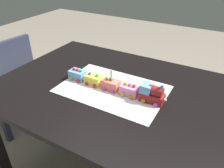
# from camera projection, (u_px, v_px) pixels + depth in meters

# --- Properties ---
(dining_table) EXTENTS (1.40, 1.00, 0.74)m
(dining_table) POSITION_uv_depth(u_px,v_px,m) (114.00, 103.00, 1.34)
(dining_table) COLOR black
(dining_table) RESTS_ON ground
(chair) EXTENTS (0.44, 0.44, 0.86)m
(chair) POSITION_uv_depth(u_px,v_px,m) (8.00, 82.00, 1.86)
(chair) COLOR #2D3347
(chair) RESTS_ON ground
(cake_board) EXTENTS (0.60, 0.40, 0.00)m
(cake_board) POSITION_uv_depth(u_px,v_px,m) (112.00, 89.00, 1.27)
(cake_board) COLOR silver
(cake_board) RESTS_ON dining_table
(cake_locomotive) EXTENTS (0.14, 0.08, 0.12)m
(cake_locomotive) POSITION_uv_depth(u_px,v_px,m) (152.00, 94.00, 1.14)
(cake_locomotive) COLOR maroon
(cake_locomotive) RESTS_ON cake_board
(cake_car_hopper_bubblegum) EXTENTS (0.10, 0.08, 0.07)m
(cake_car_hopper_bubblegum) POSITION_uv_depth(u_px,v_px,m) (130.00, 90.00, 1.20)
(cake_car_hopper_bubblegum) COLOR pink
(cake_car_hopper_bubblegum) RESTS_ON cake_board
(cake_car_flatbed_coral) EXTENTS (0.10, 0.08, 0.07)m
(cake_car_flatbed_coral) POSITION_uv_depth(u_px,v_px,m) (111.00, 85.00, 1.25)
(cake_car_flatbed_coral) COLOR #F27260
(cake_car_flatbed_coral) RESTS_ON cake_board
(cake_car_caboose_lemon) EXTENTS (0.10, 0.08, 0.07)m
(cake_car_caboose_lemon) POSITION_uv_depth(u_px,v_px,m) (94.00, 79.00, 1.30)
(cake_car_caboose_lemon) COLOR #F4E04C
(cake_car_caboose_lemon) RESTS_ON cake_board
(cake_car_tanker_sky_blue) EXTENTS (0.10, 0.08, 0.07)m
(cake_car_tanker_sky_blue) POSITION_uv_depth(u_px,v_px,m) (78.00, 75.00, 1.35)
(cake_car_tanker_sky_blue) COLOR #669EEA
(cake_car_tanker_sky_blue) RESTS_ON cake_board
(birthday_candle) EXTENTS (0.01, 0.01, 0.06)m
(birthday_candle) POSITION_uv_depth(u_px,v_px,m) (111.00, 73.00, 1.21)
(birthday_candle) COLOR #66D872
(birthday_candle) RESTS_ON cake_car_flatbed_coral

